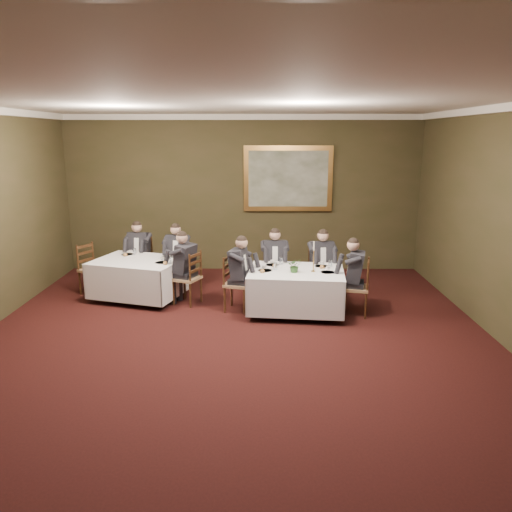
{
  "coord_description": "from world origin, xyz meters",
  "views": [
    {
      "loc": [
        0.36,
        -6.32,
        3.04
      ],
      "look_at": [
        0.32,
        1.51,
        1.15
      ],
      "focal_mm": 35.0,
      "sensor_mm": 36.0,
      "label": 1
    }
  ],
  "objects_px": {
    "table_second": "(139,276)",
    "diner_main_endleft": "(238,283)",
    "diner_sec_backright": "(178,264)",
    "chair_main_backleft": "(274,282)",
    "chair_main_endright": "(356,299)",
    "candlestick": "(313,260)",
    "diner_main_backleft": "(274,271)",
    "diner_sec_endright": "(187,277)",
    "diner_main_backright": "(321,272)",
    "chair_sec_backleft": "(141,271)",
    "diner_sec_backleft": "(140,261)",
    "chair_sec_endleft": "(93,280)",
    "chair_main_endleft": "(237,295)",
    "table_main": "(296,288)",
    "centerpiece": "(295,265)",
    "diner_main_endright": "(356,286)",
    "chair_sec_endright": "(188,289)",
    "chair_sec_backright": "(179,275)",
    "painting": "(288,179)",
    "chair_main_backright": "(320,284)"
  },
  "relations": [
    {
      "from": "table_second",
      "to": "diner_main_endleft",
      "type": "bearing_deg",
      "value": -18.63
    },
    {
      "from": "diner_sec_backright",
      "to": "chair_main_backleft",
      "type": "bearing_deg",
      "value": 171.08
    },
    {
      "from": "diner_sec_backright",
      "to": "diner_main_endleft",
      "type": "bearing_deg",
      "value": 140.19
    },
    {
      "from": "chair_main_endright",
      "to": "candlestick",
      "type": "xyz_separation_m",
      "value": [
        -0.75,
        0.05,
        0.68
      ]
    },
    {
      "from": "diner_main_backleft",
      "to": "diner_sec_endright",
      "type": "relative_size",
      "value": 1.0
    },
    {
      "from": "table_second",
      "to": "diner_main_backright",
      "type": "height_order",
      "value": "diner_main_backright"
    },
    {
      "from": "chair_sec_backleft",
      "to": "diner_sec_backright",
      "type": "relative_size",
      "value": 0.74
    },
    {
      "from": "diner_sec_backleft",
      "to": "chair_sec_endleft",
      "type": "bearing_deg",
      "value": 47.14
    },
    {
      "from": "table_second",
      "to": "chair_main_endleft",
      "type": "xyz_separation_m",
      "value": [
        1.9,
        -0.64,
        -0.17
      ]
    },
    {
      "from": "table_main",
      "to": "diner_sec_backright",
      "type": "relative_size",
      "value": 1.32
    },
    {
      "from": "table_second",
      "to": "chair_main_backleft",
      "type": "bearing_deg",
      "value": 3.07
    },
    {
      "from": "chair_main_endright",
      "to": "diner_sec_backleft",
      "type": "xyz_separation_m",
      "value": [
        -4.16,
        1.76,
        0.23
      ]
    },
    {
      "from": "diner_main_backright",
      "to": "chair_main_endleft",
      "type": "relative_size",
      "value": 1.35
    },
    {
      "from": "candlestick",
      "to": "diner_main_backleft",
      "type": "bearing_deg",
      "value": 124.41
    },
    {
      "from": "chair_sec_endleft",
      "to": "centerpiece",
      "type": "xyz_separation_m",
      "value": [
        3.87,
        -1.16,
        0.61
      ]
    },
    {
      "from": "diner_main_backright",
      "to": "diner_main_endleft",
      "type": "distance_m",
      "value": 1.7
    },
    {
      "from": "candlestick",
      "to": "table_main",
      "type": "bearing_deg",
      "value": 168.71
    },
    {
      "from": "table_main",
      "to": "diner_main_endright",
      "type": "height_order",
      "value": "diner_main_endright"
    },
    {
      "from": "chair_main_endleft",
      "to": "chair_sec_endright",
      "type": "distance_m",
      "value": 0.99
    },
    {
      "from": "chair_sec_backright",
      "to": "centerpiece",
      "type": "xyz_separation_m",
      "value": [
        2.25,
        -1.53,
        0.61
      ]
    },
    {
      "from": "diner_sec_backleft",
      "to": "chair_sec_endright",
      "type": "relative_size",
      "value": 1.35
    },
    {
      "from": "diner_main_endright",
      "to": "diner_sec_endright",
      "type": "distance_m",
      "value": 3.06
    },
    {
      "from": "diner_sec_backright",
      "to": "chair_sec_backleft",
      "type": "bearing_deg",
      "value": -11.63
    },
    {
      "from": "painting",
      "to": "diner_sec_backleft",
      "type": "bearing_deg",
      "value": -158.26
    },
    {
      "from": "centerpiece",
      "to": "diner_sec_backleft",
      "type": "bearing_deg",
      "value": 150.16
    },
    {
      "from": "diner_main_endright",
      "to": "centerpiece",
      "type": "relative_size",
      "value": 5.22
    },
    {
      "from": "diner_main_backleft",
      "to": "chair_main_backright",
      "type": "relative_size",
      "value": 1.35
    },
    {
      "from": "diner_main_backleft",
      "to": "chair_sec_endleft",
      "type": "bearing_deg",
      "value": -4.92
    },
    {
      "from": "candlestick",
      "to": "chair_main_backleft",
      "type": "bearing_deg",
      "value": 124.09
    },
    {
      "from": "diner_main_endright",
      "to": "diner_sec_backright",
      "type": "relative_size",
      "value": 1.0
    },
    {
      "from": "table_second",
      "to": "chair_sec_backleft",
      "type": "height_order",
      "value": "chair_sec_backleft"
    },
    {
      "from": "chair_sec_backleft",
      "to": "diner_sec_backright",
      "type": "xyz_separation_m",
      "value": [
        0.82,
        -0.26,
        0.23
      ]
    },
    {
      "from": "table_second",
      "to": "chair_sec_endright",
      "type": "distance_m",
      "value": 1.03
    },
    {
      "from": "diner_main_endright",
      "to": "diner_sec_backright",
      "type": "bearing_deg",
      "value": 78.41
    },
    {
      "from": "diner_sec_backright",
      "to": "diner_sec_endright",
      "type": "xyz_separation_m",
      "value": [
        0.31,
        -0.94,
        0.0
      ]
    },
    {
      "from": "diner_sec_endright",
      "to": "painting",
      "type": "relative_size",
      "value": 0.68
    },
    {
      "from": "table_main",
      "to": "diner_main_endleft",
      "type": "bearing_deg",
      "value": 174.05
    },
    {
      "from": "diner_main_endleft",
      "to": "chair_sec_backleft",
      "type": "distance_m",
      "value": 2.61
    },
    {
      "from": "chair_main_endright",
      "to": "painting",
      "type": "bearing_deg",
      "value": 31.98
    },
    {
      "from": "chair_sec_backleft",
      "to": "diner_main_endleft",
      "type": "bearing_deg",
      "value": 153.03
    },
    {
      "from": "chair_sec_backright",
      "to": "diner_sec_endright",
      "type": "distance_m",
      "value": 1.03
    },
    {
      "from": "table_main",
      "to": "chair_main_backleft",
      "type": "height_order",
      "value": "chair_main_backleft"
    },
    {
      "from": "table_second",
      "to": "chair_sec_backleft",
      "type": "bearing_deg",
      "value": 100.81
    },
    {
      "from": "table_main",
      "to": "painting",
      "type": "bearing_deg",
      "value": 90.0
    },
    {
      "from": "diner_sec_endright",
      "to": "candlestick",
      "type": "relative_size",
      "value": 2.47
    },
    {
      "from": "chair_main_endleft",
      "to": "chair_main_backleft",
      "type": "bearing_deg",
      "value": 154.17
    },
    {
      "from": "chair_sec_endleft",
      "to": "diner_sec_backright",
      "type": "bearing_deg",
      "value": 132.72
    },
    {
      "from": "candlestick",
      "to": "chair_sec_backleft",
      "type": "bearing_deg",
      "value": 153.13
    },
    {
      "from": "table_main",
      "to": "chair_main_backright",
      "type": "height_order",
      "value": "chair_main_backright"
    },
    {
      "from": "centerpiece",
      "to": "candlestick",
      "type": "bearing_deg",
      "value": 9.4
    }
  ]
}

